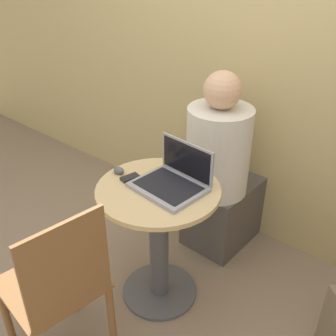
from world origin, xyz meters
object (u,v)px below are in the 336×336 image
cell_phone (130,178)px  person_seated (222,179)px  chair_empty (59,290)px  laptop (173,179)px

cell_phone → person_seated: size_ratio=0.09×
chair_empty → cell_phone: bearing=101.1°
laptop → chair_empty: laptop is taller
cell_phone → laptop: bearing=22.4°
chair_empty → person_seated: bearing=87.3°
laptop → person_seated: person_seated is taller
laptop → person_seated: 0.61m
laptop → chair_empty: bearing=-98.8°
person_seated → laptop: bearing=-85.4°
chair_empty → person_seated: 1.21m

